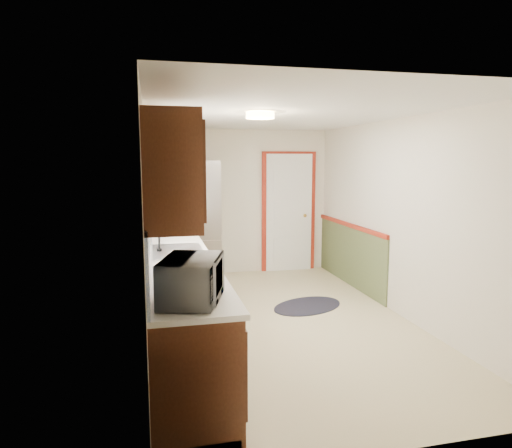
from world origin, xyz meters
TOP-DOWN VIEW (x-y plane):
  - room_shell at (0.00, 0.00)m, footprint 3.20×5.20m
  - kitchen_run at (-1.24, -0.29)m, footprint 0.63×4.00m
  - back_wall_trim at (0.99, 2.21)m, footprint 1.12×2.30m
  - ceiling_fixture at (-0.30, -0.20)m, footprint 0.30×0.30m
  - microwave at (-1.20, -1.95)m, footprint 0.45×0.61m
  - refrigerator at (-0.80, 2.05)m, footprint 0.86×0.82m
  - rug at (0.50, 0.47)m, footprint 1.19×1.02m
  - cooktop at (-1.19, 1.40)m, footprint 0.46×0.55m

SIDE VIEW (x-z plane):
  - rug at x=0.50m, z-range 0.00..0.01m
  - kitchen_run at x=-1.24m, z-range -0.29..1.91m
  - back_wall_trim at x=0.99m, z-range -0.15..1.93m
  - refrigerator at x=-0.80m, z-range 0.00..1.89m
  - cooktop at x=-1.19m, z-range 0.94..0.96m
  - microwave at x=-1.20m, z-range 0.94..1.31m
  - room_shell at x=0.00m, z-range -0.06..2.46m
  - ceiling_fixture at x=-0.30m, z-range 2.33..2.39m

